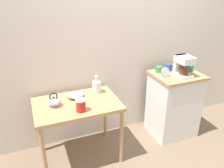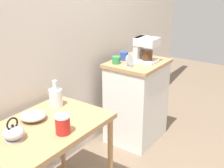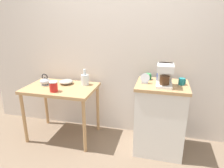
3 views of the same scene
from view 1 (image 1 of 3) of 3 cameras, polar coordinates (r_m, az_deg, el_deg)
ground_plane at (r=3.18m, az=5.58°, el=-14.58°), size 8.00×8.00×0.00m
back_wall at (r=2.98m, az=4.44°, el=12.88°), size 4.40×0.10×2.80m
wooden_table at (r=2.61m, az=-8.80°, el=-6.52°), size 0.95×0.63×0.76m
kitchen_counter at (r=3.23m, az=15.22°, el=-4.94°), size 0.62×0.52×0.91m
bowl_stoneware at (r=2.66m, az=-9.22°, el=-2.74°), size 0.19×0.19×0.06m
teakettle at (r=2.52m, az=-14.38°, el=-4.40°), size 0.17×0.14×0.16m
glass_carafe_vase at (r=2.73m, az=-3.90°, el=-0.65°), size 0.11×0.11×0.22m
canister_enamel at (r=2.37m, az=-7.89°, el=-5.34°), size 0.11×0.11×0.13m
coffee_maker at (r=2.96m, az=17.50°, el=4.62°), size 0.18×0.22×0.26m
mug_tall_green at (r=3.03m, az=11.77°, el=3.64°), size 0.09×0.08×0.08m
mug_dark_teal at (r=3.18m, az=19.09°, el=3.82°), size 0.08×0.08×0.08m
mug_blue at (r=3.11m, az=14.14°, el=4.13°), size 0.09×0.08×0.09m
table_clock at (r=2.88m, az=13.30°, el=2.77°), size 0.11×0.06×0.12m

